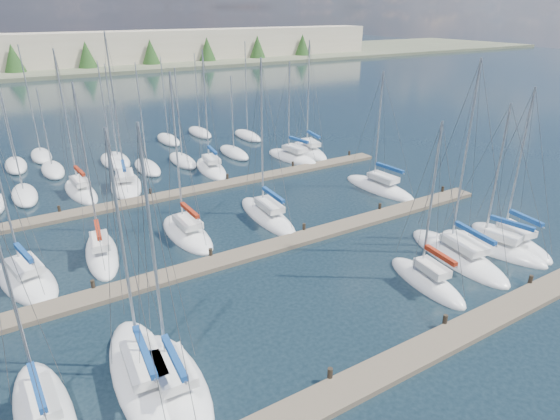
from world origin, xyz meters
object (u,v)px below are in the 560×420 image
sailboat_k (267,216)px  sailboat_p (211,168)px  sailboat_n (81,191)px  sailboat_f (492,248)px  sailboat_g (510,241)px  sailboat_i (102,253)px  sailboat_e (457,256)px  sailboat_r (309,151)px  sailboat_o (126,185)px  sailboat_a (44,414)px  sailboat_j (187,233)px  sailboat_h (27,279)px  sailboat_c (172,383)px  sailboat_d (427,281)px  sailboat_b (144,375)px  sailboat_m (379,188)px  sailboat_q (292,157)px

sailboat_k → sailboat_p: bearing=89.0°
sailboat_p → sailboat_n: bearing=-172.1°
sailboat_n → sailboat_f: sailboat_n is taller
sailboat_f → sailboat_g: (2.02, -0.05, 0.00)m
sailboat_i → sailboat_e: bearing=-24.6°
sailboat_r → sailboat_o: sailboat_o is taller
sailboat_i → sailboat_a: size_ratio=1.14×
sailboat_j → sailboat_h: bearing=-176.5°
sailboat_k → sailboat_c: (-13.51, -14.43, -0.01)m
sailboat_i → sailboat_r: bearing=34.0°
sailboat_i → sailboat_o: 14.43m
sailboat_d → sailboat_h: (-22.15, 13.86, -0.02)m
sailboat_i → sailboat_d: sailboat_i is taller
sailboat_d → sailboat_c: 17.16m
sailboat_d → sailboat_b: (-18.12, 1.23, -0.02)m
sailboat_a → sailboat_o: (10.63, 27.18, 0.01)m
sailboat_m → sailboat_n: bearing=145.9°
sailboat_m → sailboat_c: 30.08m
sailboat_f → sailboat_i: 28.62m
sailboat_f → sailboat_o: 33.90m
sailboat_f → sailboat_c: 24.85m
sailboat_e → sailboat_j: size_ratio=1.09×
sailboat_a → sailboat_b: size_ratio=0.88×
sailboat_n → sailboat_m: 29.08m
sailboat_f → sailboat_o: size_ratio=0.75×
sailboat_e → sailboat_h: sailboat_e is taller
sailboat_g → sailboat_f: bearing=-173.5°
sailboat_e → sailboat_c: sailboat_e is taller
sailboat_d → sailboat_r: bearing=76.0°
sailboat_i → sailboat_k: sailboat_k is taller
sailboat_q → sailboat_p: bearing=164.1°
sailboat_b → sailboat_g: bearing=2.4°
sailboat_i → sailboat_o: sailboat_o is taller
sailboat_f → sailboat_g: size_ratio=0.93×
sailboat_n → sailboat_a: bearing=-108.0°
sailboat_q → sailboat_k: bearing=-138.7°
sailboat_j → sailboat_d: sailboat_j is taller
sailboat_e → sailboat_i: bearing=155.7°
sailboat_i → sailboat_g: (26.87, -14.25, -0.01)m
sailboat_f → sailboat_b: (-25.80, 0.53, -0.01)m
sailboat_q → sailboat_j: 22.08m
sailboat_m → sailboat_f: size_ratio=1.04×
sailboat_q → sailboat_h: bearing=-163.9°
sailboat_f → sailboat_j: sailboat_j is taller
sailboat_p → sailboat_b: (-15.59, -27.49, -0.02)m
sailboat_i → sailboat_j: (6.46, -0.13, -0.01)m
sailboat_f → sailboat_i: (-24.85, 14.20, 0.01)m
sailboat_d → sailboat_g: sailboat_g is taller
sailboat_c → sailboat_b: (-0.96, 1.26, -0.01)m
sailboat_j → sailboat_d: (10.71, -14.77, 0.01)m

